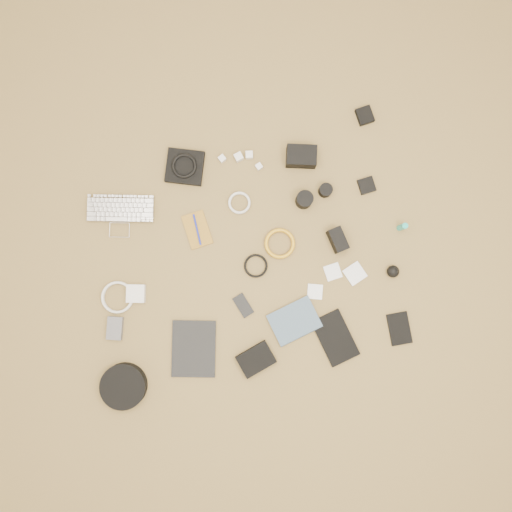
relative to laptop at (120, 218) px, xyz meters
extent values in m
cube|color=olive|center=(0.49, -0.33, -0.03)|extent=(4.00, 4.00, 0.04)
imported|color=#B4B4B8|center=(0.00, 0.00, 0.00)|extent=(0.34, 0.28, 0.02)
cube|color=black|center=(0.33, 0.15, 0.00)|extent=(0.21, 0.20, 0.03)
torus|color=black|center=(0.33, 0.15, 0.02)|extent=(0.11, 0.11, 0.01)
cube|color=silver|center=(0.50, 0.15, 0.00)|extent=(0.04, 0.04, 0.03)
cube|color=silver|center=(0.57, 0.13, 0.00)|extent=(0.04, 0.04, 0.03)
cube|color=silver|center=(0.62, 0.13, 0.00)|extent=(0.04, 0.04, 0.03)
cube|color=silver|center=(0.65, 0.07, 0.00)|extent=(0.03, 0.03, 0.02)
cube|color=black|center=(0.84, 0.06, 0.03)|extent=(0.15, 0.12, 0.08)
cube|color=black|center=(1.16, 0.18, 0.00)|extent=(0.07, 0.08, 0.03)
cube|color=olive|center=(0.32, -0.13, -0.01)|extent=(0.11, 0.16, 0.01)
cylinder|color=#141EA3|center=(0.32, -0.13, 0.00)|extent=(0.01, 0.14, 0.01)
torus|color=silver|center=(0.53, -0.06, -0.01)|extent=(0.11, 0.11, 0.01)
cylinder|color=black|center=(0.80, -0.13, 0.03)|extent=(0.08, 0.08, 0.08)
cylinder|color=black|center=(0.91, -0.11, 0.02)|extent=(0.06, 0.06, 0.05)
cube|color=black|center=(1.09, -0.13, 0.00)|extent=(0.07, 0.07, 0.02)
cube|color=silver|center=(-0.01, -0.34, 0.01)|extent=(0.10, 0.10, 0.03)
torus|color=silver|center=(-0.09, -0.34, -0.01)|extent=(0.15, 0.15, 0.01)
torus|color=black|center=(0.53, -0.35, -0.01)|extent=(0.13, 0.13, 0.01)
torus|color=gold|center=(0.65, -0.28, 0.00)|extent=(0.18, 0.18, 0.02)
cube|color=black|center=(0.90, -0.33, 0.03)|extent=(0.07, 0.11, 0.08)
cylinder|color=#1AACA0|center=(1.19, -0.35, 0.03)|extent=(0.03, 0.03, 0.09)
cube|color=#535458|center=(-0.14, -0.46, 0.00)|extent=(0.09, 0.12, 0.03)
cube|color=black|center=(0.17, -0.64, -0.01)|extent=(0.25, 0.29, 0.01)
cube|color=black|center=(0.43, -0.51, -0.01)|extent=(0.08, 0.11, 0.01)
cube|color=silver|center=(0.75, -0.53, -0.01)|extent=(0.08, 0.08, 0.01)
cube|color=silver|center=(0.85, -0.46, -0.01)|extent=(0.07, 0.07, 0.01)
cube|color=silver|center=(0.94, -0.49, -0.01)|extent=(0.10, 0.10, 0.01)
sphere|color=black|center=(1.10, -0.53, 0.02)|extent=(0.06, 0.06, 0.05)
cylinder|color=black|center=(-0.15, -0.71, 0.02)|extent=(0.23, 0.23, 0.05)
cube|color=black|center=(0.43, -0.75, 0.01)|extent=(0.17, 0.14, 0.04)
imported|color=#40566C|center=(0.65, -0.70, 0.00)|extent=(0.23, 0.19, 0.02)
cube|color=black|center=(0.78, -0.74, 0.00)|extent=(0.17, 0.24, 0.02)
cube|color=black|center=(1.07, -0.78, -0.01)|extent=(0.10, 0.15, 0.01)
camera|label=1|loc=(0.51, -0.42, 2.19)|focal=35.00mm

